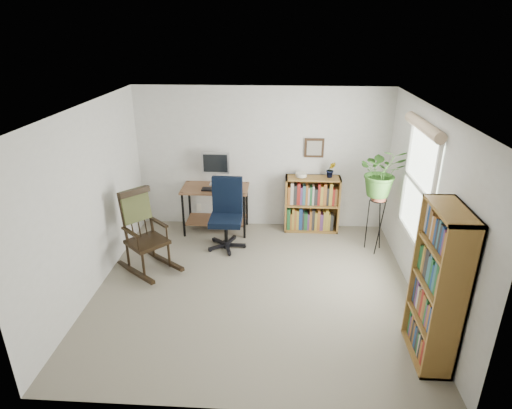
# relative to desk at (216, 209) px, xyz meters

# --- Properties ---
(floor) EXTENTS (4.20, 4.00, 0.00)m
(floor) POSITION_rel_desk_xyz_m (0.76, -1.70, -0.40)
(floor) COLOR gray
(floor) RESTS_ON ground
(ceiling) EXTENTS (4.20, 4.00, 0.00)m
(ceiling) POSITION_rel_desk_xyz_m (0.76, -1.70, 2.00)
(ceiling) COLOR silver
(ceiling) RESTS_ON ground
(wall_back) EXTENTS (4.20, 0.00, 2.40)m
(wall_back) POSITION_rel_desk_xyz_m (0.76, 0.30, 0.80)
(wall_back) COLOR silver
(wall_back) RESTS_ON ground
(wall_front) EXTENTS (4.20, 0.00, 2.40)m
(wall_front) POSITION_rel_desk_xyz_m (0.76, -3.70, 0.80)
(wall_front) COLOR silver
(wall_front) RESTS_ON ground
(wall_left) EXTENTS (0.00, 4.00, 2.40)m
(wall_left) POSITION_rel_desk_xyz_m (-1.34, -1.70, 0.80)
(wall_left) COLOR silver
(wall_left) RESTS_ON ground
(wall_right) EXTENTS (0.00, 4.00, 2.40)m
(wall_right) POSITION_rel_desk_xyz_m (2.86, -1.70, 0.80)
(wall_right) COLOR silver
(wall_right) RESTS_ON ground
(window) EXTENTS (0.12, 1.20, 1.50)m
(window) POSITION_rel_desk_xyz_m (2.82, -1.40, 1.00)
(window) COLOR white
(window) RESTS_ON wall_right
(desk) EXTENTS (1.10, 0.60, 0.79)m
(desk) POSITION_rel_desk_xyz_m (0.00, 0.00, 0.00)
(desk) COLOR brown
(desk) RESTS_ON floor
(monitor) EXTENTS (0.46, 0.16, 0.56)m
(monitor) POSITION_rel_desk_xyz_m (0.00, 0.14, 0.68)
(monitor) COLOR #B6B6BB
(monitor) RESTS_ON desk
(keyboard) EXTENTS (0.40, 0.15, 0.02)m
(keyboard) POSITION_rel_desk_xyz_m (0.00, -0.12, 0.41)
(keyboard) COLOR black
(keyboard) RESTS_ON desk
(office_chair) EXTENTS (0.64, 0.64, 1.13)m
(office_chair) POSITION_rel_desk_xyz_m (0.24, -0.60, 0.17)
(office_chair) COLOR black
(office_chair) RESTS_ON floor
(rocking_chair) EXTENTS (1.18, 1.16, 1.20)m
(rocking_chair) POSITION_rel_desk_xyz_m (-0.79, -1.31, 0.20)
(rocking_chair) COLOR black
(rocking_chair) RESTS_ON floor
(low_bookshelf) EXTENTS (0.91, 0.30, 0.96)m
(low_bookshelf) POSITION_rel_desk_xyz_m (1.62, 0.12, 0.08)
(low_bookshelf) COLOR olive
(low_bookshelf) RESTS_ON floor
(tall_bookshelf) EXTENTS (0.32, 0.75, 1.72)m
(tall_bookshelf) POSITION_rel_desk_xyz_m (2.68, -2.86, 0.46)
(tall_bookshelf) COLOR olive
(tall_bookshelf) RESTS_ON floor
(plant_stand) EXTENTS (0.35, 0.35, 1.00)m
(plant_stand) POSITION_rel_desk_xyz_m (2.56, -0.55, 0.10)
(plant_stand) COLOR black
(plant_stand) RESTS_ON floor
(spider_plant) EXTENTS (1.69, 1.88, 1.46)m
(spider_plant) POSITION_rel_desk_xyz_m (2.56, -0.55, 1.26)
(spider_plant) COLOR #356724
(spider_plant) RESTS_ON plant_stand
(potted_plant_small) EXTENTS (0.13, 0.24, 0.11)m
(potted_plant_small) POSITION_rel_desk_xyz_m (1.90, 0.13, 0.62)
(potted_plant_small) COLOR #356724
(potted_plant_small) RESTS_ON low_bookshelf
(framed_picture) EXTENTS (0.32, 0.04, 0.32)m
(framed_picture) POSITION_rel_desk_xyz_m (1.62, 0.27, 1.02)
(framed_picture) COLOR black
(framed_picture) RESTS_ON wall_back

